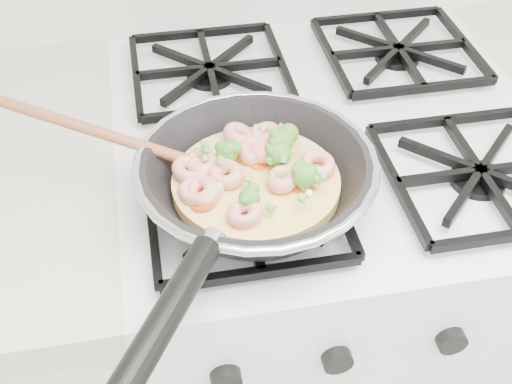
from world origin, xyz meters
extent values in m
cube|color=white|center=(0.00, 1.70, 0.45)|extent=(0.60, 0.60, 0.90)
cube|color=black|center=(0.00, 1.70, 0.91)|extent=(0.56, 0.56, 0.02)
torus|color=#BABAC1|center=(-0.13, 1.55, 0.97)|extent=(0.28, 0.28, 0.01)
cylinder|color=black|center=(-0.25, 1.36, 0.97)|extent=(0.12, 0.17, 0.03)
cylinder|color=#FBD46D|center=(-0.13, 1.55, 0.94)|extent=(0.20, 0.20, 0.02)
ellipsoid|color=#975337|center=(-0.18, 1.57, 0.96)|extent=(0.06, 0.05, 0.01)
cylinder|color=#975337|center=(-0.31, 1.63, 0.99)|extent=(0.24, 0.11, 0.07)
torus|color=#E99F8A|center=(-0.20, 1.53, 0.96)|extent=(0.06, 0.05, 0.02)
torus|color=#E99F8A|center=(-0.20, 1.53, 0.96)|extent=(0.06, 0.06, 0.03)
torus|color=#E99F8A|center=(-0.11, 1.54, 0.96)|extent=(0.06, 0.06, 0.02)
torus|color=#E99F8A|center=(-0.12, 1.59, 0.96)|extent=(0.05, 0.05, 0.02)
torus|color=#E99F8A|center=(-0.16, 1.49, 0.96)|extent=(0.04, 0.04, 0.02)
torus|color=#E99F8A|center=(-0.14, 1.63, 0.96)|extent=(0.05, 0.05, 0.03)
torus|color=#E99F8A|center=(-0.11, 1.62, 0.96)|extent=(0.06, 0.06, 0.02)
torus|color=#E99F8A|center=(-0.21, 1.57, 0.96)|extent=(0.06, 0.06, 0.02)
torus|color=#E99F8A|center=(-0.19, 1.58, 0.96)|extent=(0.05, 0.05, 0.02)
torus|color=#E99F8A|center=(-0.17, 1.56, 0.96)|extent=(0.06, 0.06, 0.03)
torus|color=#E99F8A|center=(-0.13, 1.59, 0.96)|extent=(0.06, 0.06, 0.02)
torus|color=#E99F8A|center=(-0.06, 1.55, 0.96)|extent=(0.06, 0.06, 0.02)
ellipsoid|color=#549430|center=(-0.10, 1.57, 0.97)|extent=(0.04, 0.04, 0.03)
ellipsoid|color=#549430|center=(-0.10, 1.59, 0.97)|extent=(0.04, 0.04, 0.03)
ellipsoid|color=#549430|center=(-0.08, 1.53, 0.97)|extent=(0.04, 0.04, 0.03)
ellipsoid|color=#549430|center=(-0.09, 1.60, 0.97)|extent=(0.03, 0.03, 0.03)
ellipsoid|color=#549430|center=(-0.15, 1.50, 0.97)|extent=(0.03, 0.03, 0.02)
ellipsoid|color=#549430|center=(-0.16, 1.58, 0.97)|extent=(0.03, 0.03, 0.03)
cylinder|color=#D75C1B|center=(-0.20, 1.54, 0.95)|extent=(0.03, 0.03, 0.01)
cylinder|color=#D75C1B|center=(-0.13, 1.60, 0.95)|extent=(0.04, 0.04, 0.01)
cylinder|color=#D75C1B|center=(-0.20, 1.52, 0.95)|extent=(0.04, 0.04, 0.01)
cylinder|color=#D75C1B|center=(-0.19, 1.54, 0.95)|extent=(0.03, 0.03, 0.01)
cylinder|color=#D75C1B|center=(-0.15, 1.60, 0.95)|extent=(0.04, 0.04, 0.01)
cylinder|color=#D75C1B|center=(-0.15, 1.62, 0.95)|extent=(0.02, 0.02, 0.00)
cylinder|color=#D75C1B|center=(-0.11, 1.55, 0.95)|extent=(0.03, 0.03, 0.00)
cylinder|color=#D75C1B|center=(-0.20, 1.56, 0.95)|extent=(0.02, 0.02, 0.01)
cylinder|color=#D75C1B|center=(-0.20, 1.60, 0.95)|extent=(0.03, 0.03, 0.01)
cylinder|color=#D75C1B|center=(-0.18, 1.55, 0.95)|extent=(0.04, 0.04, 0.01)
cylinder|color=#D75C1B|center=(-0.08, 1.53, 0.95)|extent=(0.03, 0.03, 0.01)
cylinder|color=#D75C1B|center=(-0.13, 1.58, 0.95)|extent=(0.03, 0.03, 0.01)
cylinder|color=#66AC44|center=(-0.12, 1.56, 0.97)|extent=(0.01, 0.01, 0.01)
cylinder|color=#66AC44|center=(-0.13, 1.49, 0.97)|extent=(0.01, 0.01, 0.01)
cylinder|color=#66AC44|center=(-0.19, 1.59, 0.98)|extent=(0.01, 0.01, 0.01)
cylinder|color=#66AC44|center=(-0.07, 1.52, 0.97)|extent=(0.01, 0.01, 0.01)
cylinder|color=#66AC44|center=(-0.15, 1.50, 0.97)|extent=(0.01, 0.01, 0.01)
cylinder|color=#66AC44|center=(-0.10, 1.62, 0.97)|extent=(0.01, 0.01, 0.01)
cylinder|color=#66AC44|center=(-0.20, 1.59, 0.97)|extent=(0.01, 0.01, 0.01)
cylinder|color=#66AC44|center=(-0.11, 1.53, 0.97)|extent=(0.01, 0.01, 0.01)
cylinder|color=#66AC44|center=(-0.09, 1.62, 0.97)|extent=(0.01, 0.01, 0.01)
cylinder|color=#66AC44|center=(-0.17, 1.56, 0.98)|extent=(0.01, 0.01, 0.01)
cylinder|color=beige|center=(-0.09, 1.49, 0.97)|extent=(0.01, 0.01, 0.01)
cylinder|color=#66AC44|center=(-0.07, 1.51, 0.98)|extent=(0.01, 0.01, 0.01)
cylinder|color=#66AC44|center=(-0.19, 1.60, 0.97)|extent=(0.01, 0.01, 0.01)
cylinder|color=beige|center=(-0.18, 1.53, 0.97)|extent=(0.01, 0.01, 0.01)
cylinder|color=#66AC44|center=(-0.15, 1.54, 0.97)|extent=(0.01, 0.01, 0.01)
cylinder|color=#66AC44|center=(-0.19, 1.57, 0.97)|extent=(0.01, 0.01, 0.01)
cylinder|color=beige|center=(-0.07, 1.52, 0.97)|extent=(0.01, 0.01, 0.01)
cylinder|color=beige|center=(-0.07, 1.58, 0.97)|extent=(0.01, 0.01, 0.01)
cylinder|color=#66AC44|center=(-0.12, 1.63, 0.97)|extent=(0.01, 0.01, 0.01)
cylinder|color=#66AC44|center=(-0.10, 1.49, 0.97)|extent=(0.01, 0.01, 0.01)
cylinder|color=#66AC44|center=(-0.19, 1.60, 0.97)|extent=(0.01, 0.01, 0.01)
cylinder|color=#66AC44|center=(-0.10, 1.55, 0.98)|extent=(0.01, 0.01, 0.01)
cylinder|color=beige|center=(-0.12, 1.61, 0.97)|extent=(0.01, 0.01, 0.01)
camera|label=1|loc=(-0.24, 0.98, 1.47)|focal=47.14mm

